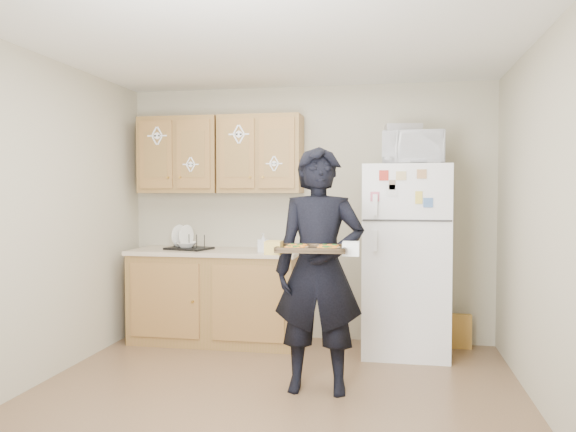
{
  "coord_description": "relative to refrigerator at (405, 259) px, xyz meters",
  "views": [
    {
      "loc": [
        0.82,
        -3.72,
        1.45
      ],
      "look_at": [
        0.05,
        0.45,
        1.28
      ],
      "focal_mm": 35.0,
      "sensor_mm": 36.0,
      "label": 1
    }
  ],
  "objects": [
    {
      "name": "floor",
      "position": [
        -0.95,
        -1.43,
        -0.85
      ],
      "size": [
        3.6,
        3.6,
        0.0
      ],
      "primitive_type": "plane",
      "color": "brown",
      "rests_on": "ground"
    },
    {
      "name": "wall_back",
      "position": [
        -0.95,
        0.37,
        0.4
      ],
      "size": [
        3.6,
        0.04,
        2.5
      ],
      "primitive_type": "cube",
      "color": "#B3AB91",
      "rests_on": "floor"
    },
    {
      "name": "wall_left",
      "position": [
        -2.75,
        -1.43,
        0.4
      ],
      "size": [
        0.04,
        3.6,
        2.5
      ],
      "primitive_type": "cube",
      "color": "#B3AB91",
      "rests_on": "floor"
    },
    {
      "name": "cereal_box",
      "position": [
        0.52,
        0.24,
        -0.69
      ],
      "size": [
        0.2,
        0.07,
        0.32
      ],
      "primitive_type": "cube",
      "color": "#D8C54C",
      "rests_on": "floor"
    },
    {
      "name": "microwave",
      "position": [
        0.05,
        -0.05,
        1.0
      ],
      "size": [
        0.53,
        0.36,
        0.29
      ],
      "primitive_type": "imported",
      "rotation": [
        0.0,
        0.0,
        -0.0
      ],
      "color": "white",
      "rests_on": "refrigerator"
    },
    {
      "name": "foil_pan",
      "position": [
        -0.03,
        -0.02,
        1.18
      ],
      "size": [
        0.34,
        0.26,
        0.07
      ],
      "primitive_type": "cube",
      "rotation": [
        0.0,
        0.0,
        0.13
      ],
      "color": "silver",
      "rests_on": "microwave"
    },
    {
      "name": "countertop",
      "position": [
        -1.8,
        0.05,
        0.03
      ],
      "size": [
        1.64,
        0.64,
        0.04
      ],
      "primitive_type": "cube",
      "color": "beige",
      "rests_on": "base_cabinet"
    },
    {
      "name": "pizza_back_right",
      "position": [
        -0.55,
        -1.34,
        0.24
      ],
      "size": [
        0.15,
        0.15,
        0.02
      ],
      "primitive_type": "cylinder",
      "color": "orange",
      "rests_on": "baking_tray"
    },
    {
      "name": "refrigerator",
      "position": [
        0.0,
        0.0,
        0.0
      ],
      "size": [
        0.75,
        0.7,
        1.7
      ],
      "primitive_type": "cube",
      "color": "white",
      "rests_on": "floor"
    },
    {
      "name": "pizza_front_right",
      "position": [
        -0.54,
        -1.49,
        0.24
      ],
      "size": [
        0.15,
        0.15,
        0.02
      ],
      "primitive_type": "cylinder",
      "color": "orange",
      "rests_on": "baking_tray"
    },
    {
      "name": "pizza_front_left",
      "position": [
        -0.76,
        -1.5,
        0.24
      ],
      "size": [
        0.15,
        0.15,
        0.02
      ],
      "primitive_type": "cylinder",
      "color": "orange",
      "rests_on": "baking_tray"
    },
    {
      "name": "wall_right",
      "position": [
        0.85,
        -1.43,
        0.4
      ],
      "size": [
        0.04,
        3.6,
        2.5
      ],
      "primitive_type": "cube",
      "color": "#B3AB91",
      "rests_on": "floor"
    },
    {
      "name": "wall_front",
      "position": [
        -0.95,
        -3.23,
        0.4
      ],
      "size": [
        3.6,
        0.04,
        2.5
      ],
      "primitive_type": "cube",
      "color": "#B3AB91",
      "rests_on": "floor"
    },
    {
      "name": "base_cabinet",
      "position": [
        -1.8,
        0.05,
        -0.42
      ],
      "size": [
        1.6,
        0.6,
        0.86
      ],
      "primitive_type": "cube",
      "color": "olive",
      "rests_on": "floor"
    },
    {
      "name": "dish_rack",
      "position": [
        -2.07,
        0.04,
        0.13
      ],
      "size": [
        0.47,
        0.4,
        0.16
      ],
      "primitive_type": "cube",
      "rotation": [
        0.0,
        0.0,
        -0.27
      ],
      "color": "black",
      "rests_on": "countertop"
    },
    {
      "name": "baking_tray",
      "position": [
        -0.65,
        -1.42,
        0.22
      ],
      "size": [
        0.48,
        0.36,
        0.04
      ],
      "primitive_type": "cube",
      "rotation": [
        0.0,
        0.0,
        0.04
      ],
      "color": "black",
      "rests_on": "person"
    },
    {
      "name": "pizza_back_left",
      "position": [
        -0.76,
        -1.35,
        0.24
      ],
      "size": [
        0.15,
        0.15,
        0.02
      ],
      "primitive_type": "cylinder",
      "color": "orange",
      "rests_on": "baking_tray"
    },
    {
      "name": "upper_cab_left",
      "position": [
        -2.2,
        0.18,
        0.98
      ],
      "size": [
        0.8,
        0.33,
        0.75
      ],
      "primitive_type": "cube",
      "color": "olive",
      "rests_on": "wall_back"
    },
    {
      "name": "bowl",
      "position": [
        -2.1,
        0.04,
        0.1
      ],
      "size": [
        0.25,
        0.25,
        0.05
      ],
      "primitive_type": "imported",
      "rotation": [
        0.0,
        0.0,
        0.27
      ],
      "color": "white",
      "rests_on": "dish_rack"
    },
    {
      "name": "person",
      "position": [
        -0.64,
        -1.12,
        0.04
      ],
      "size": [
        0.67,
        0.45,
        1.78
      ],
      "primitive_type": "imported",
      "rotation": [
        0.0,
        0.0,
        0.04
      ],
      "color": "black",
      "rests_on": "floor"
    },
    {
      "name": "ceiling",
      "position": [
        -0.95,
        -1.43,
        1.65
      ],
      "size": [
        3.6,
        3.6,
        0.0
      ],
      "primitive_type": "plane",
      "color": "white",
      "rests_on": "wall_back"
    },
    {
      "name": "soap_bottle",
      "position": [
        -1.3,
        -0.09,
        0.14
      ],
      "size": [
        0.1,
        0.1,
        0.18
      ],
      "primitive_type": "imported",
      "rotation": [
        0.0,
        0.0,
        -0.21
      ],
      "color": "white",
      "rests_on": "countertop"
    },
    {
      "name": "upper_cab_right",
      "position": [
        -1.38,
        0.18,
        0.98
      ],
      "size": [
        0.8,
        0.33,
        0.75
      ],
      "primitive_type": "cube",
      "color": "olive",
      "rests_on": "wall_back"
    }
  ]
}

